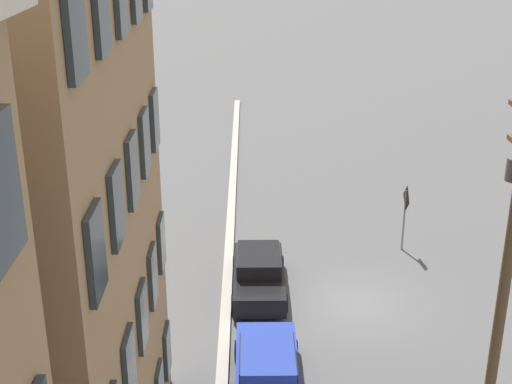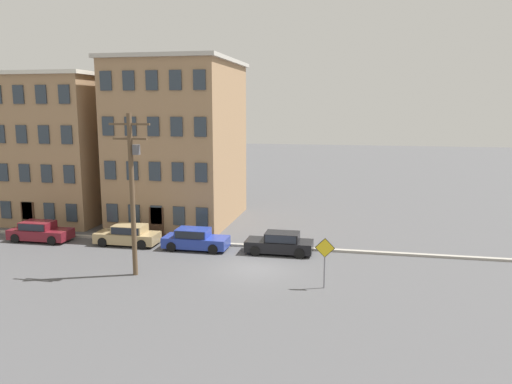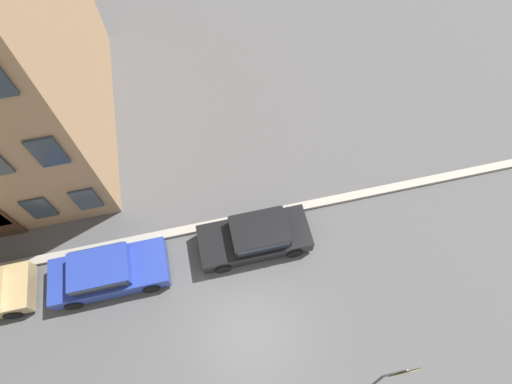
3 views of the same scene
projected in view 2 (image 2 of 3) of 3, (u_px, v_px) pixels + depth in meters
ground_plane at (256, 268)px, 30.02m from camera, size 200.00×200.00×0.00m
kerb_strip at (269, 247)px, 34.36m from camera, size 56.00×0.36×0.16m
apartment_corner at (63, 146)px, 43.83m from camera, size 10.10×11.35×12.32m
apartment_midblock at (180, 142)px, 41.67m from camera, size 9.39×11.44×13.40m
car_maroon at (40, 231)px, 36.05m from camera, size 4.40×1.92×1.43m
car_tan at (128, 234)px, 35.02m from camera, size 4.40×1.92×1.43m
car_blue at (195, 238)px, 33.92m from camera, size 4.40×1.92×1.43m
car_black at (280, 242)px, 32.94m from camera, size 4.40×1.92×1.43m
caution_sign at (325, 254)px, 26.42m from camera, size 1.07×0.08×2.77m
utility_pole at (133, 186)px, 27.99m from camera, size 2.40×0.44×9.26m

